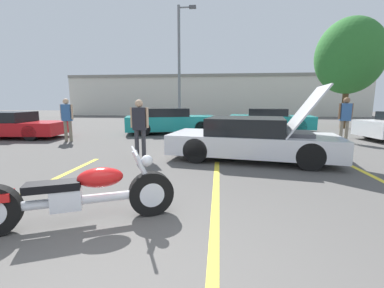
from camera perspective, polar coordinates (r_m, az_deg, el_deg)
The scene contains 13 objects.
parking_stripe_middle at distance 5.38m, azimuth -33.59°, elevation -9.31°, with size 0.12×5.51×0.01m, color yellow.
parking_stripe_back at distance 4.20m, azimuth 5.25°, elevation -12.77°, with size 0.12×5.51×0.01m, color yellow.
far_building at distance 29.61m, azimuth 4.74°, elevation 10.95°, with size 32.00×4.20×4.40m.
light_pole at distance 17.83m, azimuth -2.62°, elevation 17.96°, with size 1.21×0.28×7.65m.
tree_background at distance 17.74m, azimuth 31.57°, elevation 16.25°, with size 3.65×3.65×6.20m.
motorcycle at distance 3.68m, azimuth -23.93°, elevation -10.45°, with size 2.35×1.21×0.94m.
show_car_hood_open at distance 7.23m, azimuth 13.25°, elevation 1.12°, with size 4.67×2.61×1.98m.
parked_car_left_row at distance 13.72m, azimuth -35.69°, elevation 3.36°, with size 4.76×2.12×1.13m.
parked_car_mid_right_row at distance 14.23m, azimuth 16.92°, elevation 5.10°, with size 4.43×2.29×1.20m.
parked_car_mid_left_row at distance 12.78m, azimuth -4.82°, elevation 5.05°, with size 4.65×2.85×1.24m.
spectator_near_motorcycle at distance 11.56m, azimuth 30.92°, elevation 5.42°, with size 0.52×0.23×1.73m.
spectator_by_show_car at distance 7.32m, azimuth -11.57°, elevation 4.43°, with size 0.52×0.21×1.63m.
spectator_midground at distance 11.28m, azimuth -26.03°, elevation 5.58°, with size 0.52×0.22×1.69m.
Camera 1 is at (0.71, -1.62, 1.59)m, focal length 24.00 mm.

